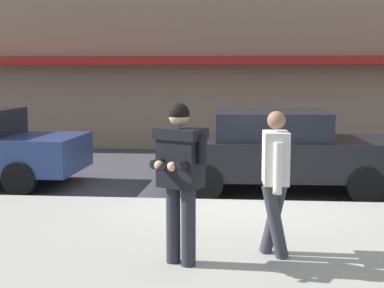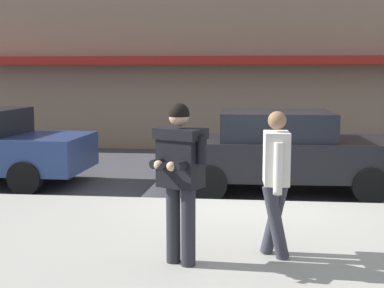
% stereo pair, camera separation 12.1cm
% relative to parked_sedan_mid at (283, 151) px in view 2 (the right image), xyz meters
% --- Properties ---
extents(ground_plane, '(80.00, 80.00, 0.00)m').
position_rel_parked_sedan_mid_xyz_m(ground_plane, '(-0.71, -1.13, -0.79)').
color(ground_plane, '#3D3D42').
extents(sidewalk, '(32.00, 5.30, 0.14)m').
position_rel_parked_sedan_mid_xyz_m(sidewalk, '(0.29, -3.98, -0.72)').
color(sidewalk, '#99968E').
rests_on(sidewalk, ground).
extents(curb_paint_line, '(28.00, 0.12, 0.01)m').
position_rel_parked_sedan_mid_xyz_m(curb_paint_line, '(0.29, -1.08, -0.79)').
color(curb_paint_line, silver).
rests_on(curb_paint_line, ground).
extents(parked_sedan_mid, '(4.54, 2.01, 1.54)m').
position_rel_parked_sedan_mid_xyz_m(parked_sedan_mid, '(0.00, 0.00, 0.00)').
color(parked_sedan_mid, black).
rests_on(parked_sedan_mid, ground).
extents(man_texting_on_phone, '(0.62, 0.65, 1.81)m').
position_rel_parked_sedan_mid_xyz_m(man_texting_on_phone, '(-1.40, -4.45, 0.46)').
color(man_texting_on_phone, '#23232B').
rests_on(man_texting_on_phone, sidewalk).
extents(pedestrian_in_light_coat, '(0.34, 0.60, 1.70)m').
position_rel_parked_sedan_mid_xyz_m(pedestrian_in_light_coat, '(-0.34, -4.07, 0.32)').
color(pedestrian_in_light_coat, '#33333D').
rests_on(pedestrian_in_light_coat, sidewalk).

